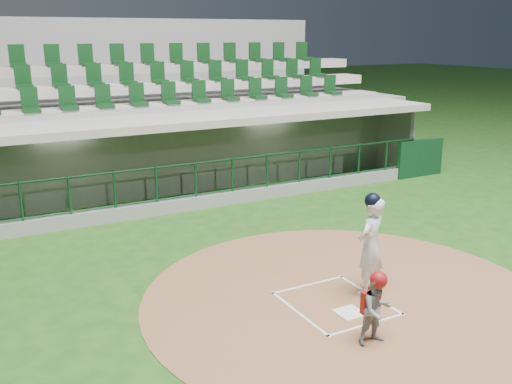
{
  "coord_description": "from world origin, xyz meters",
  "views": [
    {
      "loc": [
        -5.44,
        -7.54,
        4.51
      ],
      "look_at": [
        -0.0,
        2.6,
        1.3
      ],
      "focal_mm": 40.0,
      "sensor_mm": 36.0,
      "label": 1
    }
  ],
  "objects": [
    {
      "name": "batter",
      "position": [
        0.77,
        -0.21,
        0.94
      ],
      "size": [
        0.92,
        0.97,
        1.86
      ],
      "color": "silver",
      "rests_on": "dirt_circle"
    },
    {
      "name": "batter_box_chalk",
      "position": [
        0.0,
        -0.3,
        0.02
      ],
      "size": [
        1.55,
        1.8,
        0.01
      ],
      "color": "white",
      "rests_on": "ground"
    },
    {
      "name": "ground",
      "position": [
        0.0,
        0.0,
        0.0
      ],
      "size": [
        120.0,
        120.0,
        0.0
      ],
      "primitive_type": "plane",
      "color": "#1D4814",
      "rests_on": "ground"
    },
    {
      "name": "seating_deck",
      "position": [
        0.0,
        10.91,
        1.42
      ],
      "size": [
        17.0,
        6.72,
        5.15
      ],
      "color": "gray",
      "rests_on": "ground"
    },
    {
      "name": "dugout_structure",
      "position": [
        0.22,
        7.84,
        0.96
      ],
      "size": [
        16.4,
        3.7,
        3.0
      ],
      "color": "gray",
      "rests_on": "ground"
    },
    {
      "name": "home_plate",
      "position": [
        0.0,
        -0.7,
        0.02
      ],
      "size": [
        0.43,
        0.43,
        0.02
      ],
      "primitive_type": "cube",
      "color": "white",
      "rests_on": "dirt_circle"
    },
    {
      "name": "catcher",
      "position": [
        -0.23,
        -1.62,
        0.58
      ],
      "size": [
        0.55,
        0.44,
        1.15
      ],
      "color": "gray",
      "rests_on": "dirt_circle"
    },
    {
      "name": "dirt_circle",
      "position": [
        0.3,
        -0.2,
        0.01
      ],
      "size": [
        7.2,
        7.2,
        0.01
      ],
      "primitive_type": "cylinder",
      "color": "brown",
      "rests_on": "ground"
    }
  ]
}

